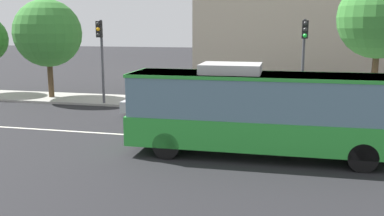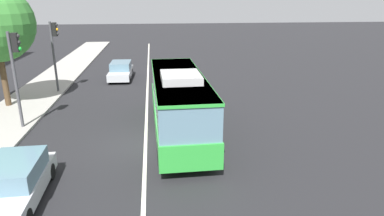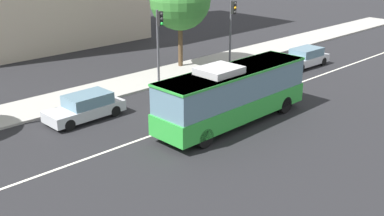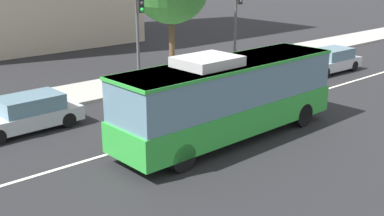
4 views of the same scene
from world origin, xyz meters
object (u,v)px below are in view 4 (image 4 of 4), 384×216
sedan_silver_ahead (330,61)px  traffic_light_mid_block (139,24)px  sedan_silver (27,114)px  traffic_light_near_corner (237,14)px  transit_bus (229,95)px

sedan_silver_ahead → traffic_light_mid_block: 12.58m
sedan_silver_ahead → traffic_light_mid_block: (-11.52, 4.18, 2.84)m
sedan_silver → traffic_light_mid_block: traffic_light_mid_block is taller
traffic_light_near_corner → traffic_light_mid_block: same height
sedan_silver → traffic_light_mid_block: size_ratio=0.87×
transit_bus → sedan_silver_ahead: size_ratio=2.21×
traffic_light_near_corner → traffic_light_mid_block: (-7.36, 0.02, 0.00)m
sedan_silver → sedan_silver_ahead: size_ratio=1.00×
sedan_silver → sedan_silver_ahead: bearing=172.0°
traffic_light_mid_block → traffic_light_near_corner: bearing=86.3°
transit_bus → sedan_silver: (-5.58, 6.14, -1.09)m
traffic_light_mid_block → sedan_silver_ahead: bearing=66.5°
sedan_silver → traffic_light_near_corner: size_ratio=0.87×
sedan_silver → traffic_light_mid_block: 8.02m
transit_bus → traffic_light_mid_block: 8.57m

